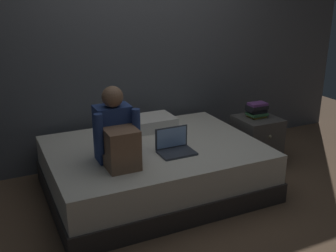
{
  "coord_description": "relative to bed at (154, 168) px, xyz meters",
  "views": [
    {
      "loc": [
        -1.58,
        -2.93,
        1.89
      ],
      "look_at": [
        -0.15,
        0.1,
        0.72
      ],
      "focal_mm": 42.8,
      "sensor_mm": 36.0,
      "label": 1
    }
  ],
  "objects": [
    {
      "name": "laptop",
      "position": [
        0.11,
        -0.23,
        0.29
      ],
      "size": [
        0.32,
        0.23,
        0.22
      ],
      "color": "#333842",
      "rests_on": "bed"
    },
    {
      "name": "bed",
      "position": [
        0.0,
        0.0,
        0.0
      ],
      "size": [
        2.0,
        1.5,
        0.47
      ],
      "color": "#332D2B",
      "rests_on": "ground_plane"
    },
    {
      "name": "pillow",
      "position": [
        0.12,
        0.45,
        0.3
      ],
      "size": [
        0.56,
        0.36,
        0.13
      ],
      "primitive_type": "cube",
      "color": "silver",
      "rests_on": "bed"
    },
    {
      "name": "person_sitting",
      "position": [
        -0.43,
        -0.22,
        0.49
      ],
      "size": [
        0.39,
        0.44,
        0.66
      ],
      "color": "navy",
      "rests_on": "bed"
    },
    {
      "name": "book_stack",
      "position": [
        1.29,
        0.14,
        0.38
      ],
      "size": [
        0.21,
        0.18,
        0.17
      ],
      "color": "gold",
      "rests_on": "nightstand"
    },
    {
      "name": "nightstand",
      "position": [
        1.3,
        0.12,
        0.03
      ],
      "size": [
        0.44,
        0.46,
        0.53
      ],
      "color": "#474442",
      "rests_on": "ground_plane"
    },
    {
      "name": "wall_back",
      "position": [
        0.2,
        0.9,
        1.12
      ],
      "size": [
        5.6,
        0.1,
        2.7
      ],
      "primitive_type": "cube",
      "color": "#4C4F54",
      "rests_on": "ground_plane"
    },
    {
      "name": "ground_plane",
      "position": [
        0.2,
        -0.3,
        -0.23
      ],
      "size": [
        8.0,
        8.0,
        0.0
      ],
      "primitive_type": "plane",
      "color": "brown"
    }
  ]
}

